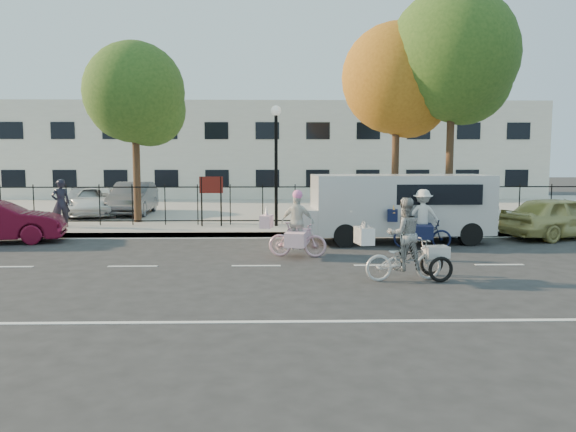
{
  "coord_description": "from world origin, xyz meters",
  "views": [
    {
      "loc": [
        0.48,
        -13.51,
        2.65
      ],
      "look_at": [
        0.81,
        1.2,
        1.1
      ],
      "focal_mm": 35.0,
      "sensor_mm": 36.0,
      "label": 1
    }
  ],
  "objects_px": {
    "bull_bike": "(421,225)",
    "zebra_trike": "(404,249)",
    "lot_car_d": "(459,197)",
    "pedestrian": "(61,203)",
    "unicorn_bike": "(296,232)",
    "lot_car_a": "(84,202)",
    "lamppost": "(276,144)",
    "lot_car_c": "(133,198)",
    "lot_car_b": "(96,202)",
    "white_van": "(397,205)",
    "gold_sedan": "(560,217)"
  },
  "relations": [
    {
      "from": "lot_car_c",
      "to": "lot_car_a",
      "type": "bearing_deg",
      "value": -172.55
    },
    {
      "from": "zebra_trike",
      "to": "gold_sedan",
      "type": "xyz_separation_m",
      "value": [
        6.52,
        6.16,
        0.0
      ]
    },
    {
      "from": "zebra_trike",
      "to": "white_van",
      "type": "distance_m",
      "value": 5.57
    },
    {
      "from": "lamppost",
      "to": "lot_car_c",
      "type": "height_order",
      "value": "lamppost"
    },
    {
      "from": "unicorn_bike",
      "to": "lot_car_a",
      "type": "xyz_separation_m",
      "value": [
        -8.83,
        9.56,
        0.07
      ]
    },
    {
      "from": "zebra_trike",
      "to": "unicorn_bike",
      "type": "height_order",
      "value": "unicorn_bike"
    },
    {
      "from": "pedestrian",
      "to": "lot_car_a",
      "type": "relative_size",
      "value": 0.43
    },
    {
      "from": "pedestrian",
      "to": "lot_car_b",
      "type": "bearing_deg",
      "value": -121.81
    },
    {
      "from": "bull_bike",
      "to": "zebra_trike",
      "type": "bearing_deg",
      "value": 171.16
    },
    {
      "from": "pedestrian",
      "to": "lot_car_b",
      "type": "distance_m",
      "value": 4.13
    },
    {
      "from": "bull_bike",
      "to": "lot_car_c",
      "type": "bearing_deg",
      "value": 61.11
    },
    {
      "from": "lot_car_b",
      "to": "unicorn_bike",
      "type": "bearing_deg",
      "value": -57.19
    },
    {
      "from": "lot_car_a",
      "to": "white_van",
      "type": "bearing_deg",
      "value": -43.5
    },
    {
      "from": "bull_bike",
      "to": "gold_sedan",
      "type": "height_order",
      "value": "bull_bike"
    },
    {
      "from": "zebra_trike",
      "to": "lot_car_c",
      "type": "bearing_deg",
      "value": 26.24
    },
    {
      "from": "gold_sedan",
      "to": "lot_car_b",
      "type": "bearing_deg",
      "value": 48.29
    },
    {
      "from": "gold_sedan",
      "to": "lamppost",
      "type": "bearing_deg",
      "value": 54.38
    },
    {
      "from": "lot_car_a",
      "to": "lot_car_b",
      "type": "bearing_deg",
      "value": -23.67
    },
    {
      "from": "lamppost",
      "to": "pedestrian",
      "type": "height_order",
      "value": "lamppost"
    },
    {
      "from": "lot_car_b",
      "to": "bull_bike",
      "type": "bearing_deg",
      "value": -42.54
    },
    {
      "from": "lamppost",
      "to": "unicorn_bike",
      "type": "distance_m",
      "value": 6.1
    },
    {
      "from": "zebra_trike",
      "to": "bull_bike",
      "type": "bearing_deg",
      "value": -28.12
    },
    {
      "from": "lamppost",
      "to": "bull_bike",
      "type": "height_order",
      "value": "lamppost"
    },
    {
      "from": "zebra_trike",
      "to": "lot_car_b",
      "type": "xyz_separation_m",
      "value": [
        -10.47,
        12.35,
        0.06
      ]
    },
    {
      "from": "lamppost",
      "to": "zebra_trike",
      "type": "distance_m",
      "value": 9.22
    },
    {
      "from": "gold_sedan",
      "to": "zebra_trike",
      "type": "bearing_deg",
      "value": 111.68
    },
    {
      "from": "white_van",
      "to": "lot_car_d",
      "type": "distance_m",
      "value": 8.62
    },
    {
      "from": "lot_car_b",
      "to": "gold_sedan",
      "type": "bearing_deg",
      "value": -28.36
    },
    {
      "from": "pedestrian",
      "to": "gold_sedan",
      "type": "bearing_deg",
      "value": 140.43
    },
    {
      "from": "white_van",
      "to": "lamppost",
      "type": "bearing_deg",
      "value": 138.27
    },
    {
      "from": "bull_bike",
      "to": "lot_car_a",
      "type": "xyz_separation_m",
      "value": [
        -12.52,
        8.23,
        0.05
      ]
    },
    {
      "from": "gold_sedan",
      "to": "lot_car_d",
      "type": "relative_size",
      "value": 0.97
    },
    {
      "from": "unicorn_bike",
      "to": "lot_car_b",
      "type": "bearing_deg",
      "value": 52.42
    },
    {
      "from": "lamppost",
      "to": "lot_car_c",
      "type": "distance_m",
      "value": 7.95
    },
    {
      "from": "lamppost",
      "to": "white_van",
      "type": "height_order",
      "value": "lamppost"
    },
    {
      "from": "lamppost",
      "to": "lot_car_a",
      "type": "bearing_deg",
      "value": 154.28
    },
    {
      "from": "bull_bike",
      "to": "lot_car_b",
      "type": "xyz_separation_m",
      "value": [
        -11.95,
        8.12,
        0.06
      ]
    },
    {
      "from": "bull_bike",
      "to": "pedestrian",
      "type": "distance_m",
      "value": 12.55
    },
    {
      "from": "unicorn_bike",
      "to": "lot_car_d",
      "type": "distance_m",
      "value": 12.55
    },
    {
      "from": "pedestrian",
      "to": "lot_car_b",
      "type": "height_order",
      "value": "pedestrian"
    },
    {
      "from": "white_van",
      "to": "lot_car_d",
      "type": "relative_size",
      "value": 1.43
    },
    {
      "from": "lot_car_d",
      "to": "lamppost",
      "type": "bearing_deg",
      "value": -163.24
    },
    {
      "from": "pedestrian",
      "to": "zebra_trike",
      "type": "bearing_deg",
      "value": 109.1
    },
    {
      "from": "bull_bike",
      "to": "lamppost",
      "type": "bearing_deg",
      "value": 55.34
    },
    {
      "from": "lamppost",
      "to": "bull_bike",
      "type": "xyz_separation_m",
      "value": [
        4.22,
        -4.23,
        -2.42
      ]
    },
    {
      "from": "gold_sedan",
      "to": "unicorn_bike",
      "type": "bearing_deg",
      "value": 88.76
    },
    {
      "from": "pedestrian",
      "to": "lot_car_a",
      "type": "xyz_separation_m",
      "value": [
        -0.63,
        4.23,
        -0.28
      ]
    },
    {
      "from": "lot_car_d",
      "to": "pedestrian",
      "type": "bearing_deg",
      "value": -175.34
    },
    {
      "from": "lamppost",
      "to": "lot_car_c",
      "type": "relative_size",
      "value": 1.02
    },
    {
      "from": "pedestrian",
      "to": "lot_car_c",
      "type": "bearing_deg",
      "value": -139.72
    }
  ]
}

